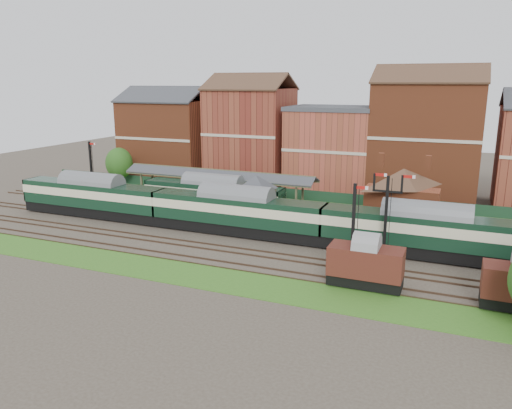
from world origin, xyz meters
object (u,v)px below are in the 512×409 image
at_px(signal_box, 256,200).
at_px(goods_van_a, 366,263).
at_px(dmu_train, 236,211).
at_px(platform_railcar, 213,195).
at_px(semaphore_bracket, 386,213).

height_order(signal_box, goods_van_a, signal_box).
height_order(dmu_train, goods_van_a, dmu_train).
bearing_deg(signal_box, dmu_train, -105.90).
bearing_deg(goods_van_a, dmu_train, 149.78).
bearing_deg(dmu_train, goods_van_a, -30.22).
distance_m(signal_box, goods_van_a, 19.04).
xyz_separation_m(signal_box, dmu_train, (-0.93, -3.25, -0.61)).
bearing_deg(platform_railcar, dmu_train, -46.47).
bearing_deg(dmu_train, semaphore_bracket, -8.90).
relative_size(dmu_train, platform_railcar, 3.19).
height_order(semaphore_bracket, platform_railcar, semaphore_bracket).
bearing_deg(semaphore_bracket, dmu_train, 171.10).
xyz_separation_m(signal_box, goods_van_a, (14.53, -12.25, -1.18)).
height_order(platform_railcar, goods_van_a, platform_railcar).
relative_size(signal_box, semaphore_bracket, 0.73).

